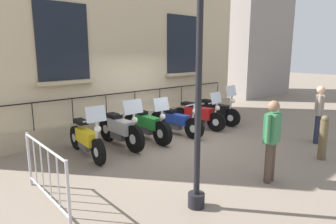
% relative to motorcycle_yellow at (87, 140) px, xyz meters
% --- Properties ---
extents(ground_plane, '(60.00, 60.00, 0.00)m').
position_rel_motorcycle_yellow_xyz_m(ground_plane, '(0.44, 2.52, -0.43)').
color(ground_plane, gray).
extents(building_facade, '(0.82, 10.38, 6.40)m').
position_rel_motorcycle_yellow_xyz_m(building_facade, '(-1.86, 2.52, 2.69)').
color(building_facade, '#C6B28E').
rests_on(building_facade, ground_plane).
extents(motorcycle_yellow, '(2.06, 0.58, 1.36)m').
position_rel_motorcycle_yellow_xyz_m(motorcycle_yellow, '(0.00, 0.00, 0.00)').
color(motorcycle_yellow, black).
rests_on(motorcycle_yellow, ground_plane).
extents(motorcycle_silver, '(2.06, 0.68, 1.36)m').
position_rel_motorcycle_yellow_xyz_m(motorcycle_silver, '(-0.11, 1.05, 0.04)').
color(motorcycle_silver, black).
rests_on(motorcycle_silver, ground_plane).
extents(motorcycle_green, '(2.19, 0.59, 1.32)m').
position_rel_motorcycle_yellow_xyz_m(motorcycle_green, '(-0.15, 1.99, 0.01)').
color(motorcycle_green, black).
rests_on(motorcycle_green, ground_plane).
extents(motorcycle_blue, '(2.09, 0.58, 1.03)m').
position_rel_motorcycle_yellow_xyz_m(motorcycle_blue, '(0.05, 2.98, -0.03)').
color(motorcycle_blue, black).
rests_on(motorcycle_blue, ground_plane).
extents(motorcycle_red, '(2.04, 0.74, 1.28)m').
position_rel_motorcycle_yellow_xyz_m(motorcycle_red, '(-0.01, 4.06, 0.03)').
color(motorcycle_red, black).
rests_on(motorcycle_red, ground_plane).
extents(motorcycle_black, '(1.91, 0.71, 1.41)m').
position_rel_motorcycle_yellow_xyz_m(motorcycle_black, '(-0.01, 4.99, 0.01)').
color(motorcycle_black, black).
rests_on(motorcycle_black, ground_plane).
extents(crowd_barrier, '(1.93, 0.11, 1.05)m').
position_rel_motorcycle_yellow_xyz_m(crowd_barrier, '(1.69, -1.60, 0.13)').
color(crowd_barrier, '#B7B7BF').
rests_on(crowd_barrier, ground_plane).
extents(bollard, '(0.19, 0.19, 1.08)m').
position_rel_motorcycle_yellow_xyz_m(bollard, '(3.96, 4.08, 0.11)').
color(bollard, brown).
rests_on(bollard, ground_plane).
extents(pedestrian_standing, '(0.27, 0.53, 1.63)m').
position_rel_motorcycle_yellow_xyz_m(pedestrian_standing, '(3.75, 2.00, 0.49)').
color(pedestrian_standing, '#47382D').
rests_on(pedestrian_standing, ground_plane).
extents(pedestrian_walking, '(0.34, 0.50, 1.62)m').
position_rel_motorcycle_yellow_xyz_m(pedestrian_walking, '(3.32, 5.35, 0.48)').
color(pedestrian_walking, '#23283D').
rests_on(pedestrian_walking, ground_plane).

